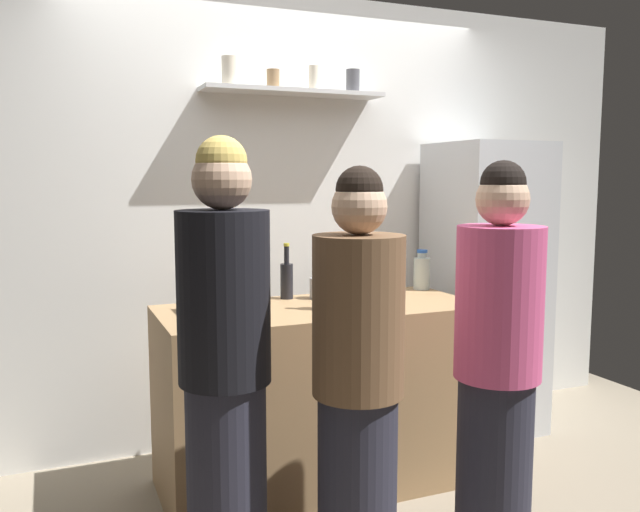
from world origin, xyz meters
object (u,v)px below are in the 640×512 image
Objects in this scene: baking_pan at (218,306)px; person_brown_jacket at (358,386)px; refrigerator at (484,287)px; wine_bottle_amber_glass at (336,285)px; water_bottle_plastic at (422,272)px; wine_bottle_green_glass at (234,296)px; wine_bottle_dark_glass at (287,279)px; utensil_holder at (319,288)px; person_blonde at (225,370)px; wine_bottle_pale_glass at (369,280)px; person_pink_top at (497,369)px.

person_brown_jacket is (0.31, -0.90, -0.16)m from baking_pan.
refrigerator is at bearing 9.01° from baking_pan.
wine_bottle_amber_glass is 0.77m from water_bottle_plastic.
wine_bottle_amber_glass reaches higher than wine_bottle_green_glass.
utensil_holder is at bearing -20.96° from wine_bottle_dark_glass.
wine_bottle_green_glass is at bearing -171.08° from person_blonde.
person_brown_jacket is (-0.23, -0.73, -0.26)m from wine_bottle_amber_glass.
wine_bottle_pale_glass reaches higher than wine_bottle_dark_glass.
person_pink_top is (-0.85, -1.23, -0.08)m from refrigerator.
wine_bottle_green_glass is at bearing -165.81° from wine_bottle_pale_glass.
person_brown_jacket reaches higher than utensil_holder.
wine_bottle_dark_glass is (-0.34, 0.28, -0.01)m from wine_bottle_pale_glass.
person_brown_jacket is at bearing -64.08° from wine_bottle_green_glass.
person_brown_jacket is at bearing -95.74° from wine_bottle_dark_glass.
wine_bottle_green_glass reaches higher than wine_bottle_pale_glass.
wine_bottle_pale_glass is 0.91m from person_pink_top.
wine_bottle_dark_glass is at bearing 178.92° from water_bottle_plastic.
baking_pan is 0.29m from wine_bottle_green_glass.
refrigerator reaches higher than person_pink_top.
water_bottle_plastic is 0.14× the size of person_brown_jacket.
utensil_holder is 0.14× the size of person_pink_top.
refrigerator is 1.76m from baking_pan.
wine_bottle_amber_glass is at bearing -153.36° from water_bottle_plastic.
wine_bottle_amber_glass reaches higher than water_bottle_plastic.
person_blonde is (-1.89, -0.99, -0.04)m from refrigerator.
person_blonde is 1.07× the size of person_brown_jacket.
baking_pan is at bearing -163.65° from person_blonde.
utensil_holder is 1.08m from person_brown_jacket.
person_brown_jacket is (0.46, -0.18, -0.06)m from person_blonde.
refrigerator is 1.04× the size of person_blonde.
wine_bottle_green_glass is 0.19× the size of person_blonde.
wine_bottle_amber_glass is at bearing -159.52° from refrigerator.
person_pink_top is 1.02× the size of person_brown_jacket.
wine_bottle_dark_glass is at bearing 176.26° from person_blonde.
utensil_holder is 0.29m from wine_bottle_pale_glass.
water_bottle_plastic is at bearing 4.02° from utensil_holder.
person_pink_top reaches higher than baking_pan.
water_bottle_plastic reaches higher than utensil_holder.
refrigerator reaches higher than person_brown_jacket.
wine_bottle_pale_glass reaches higher than water_bottle_plastic.
wine_bottle_amber_glass reaches higher than wine_bottle_pale_glass.
wine_bottle_amber_glass is 0.20× the size of person_pink_top.
wine_bottle_pale_glass is at bearing -49.91° from utensil_holder.
wine_bottle_dark_glass is at bearing 108.34° from wine_bottle_amber_glass.
wine_bottle_dark_glass is at bearing -176.24° from refrigerator.
refrigerator is 1.83m from wine_bottle_green_glass.
person_pink_top is (0.35, -0.78, -0.24)m from wine_bottle_amber_glass.
wine_bottle_green_glass is 0.50m from person_blonde.
refrigerator is 5.44× the size of wine_bottle_green_glass.
person_blonde is at bearing -145.18° from wine_bottle_pale_glass.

